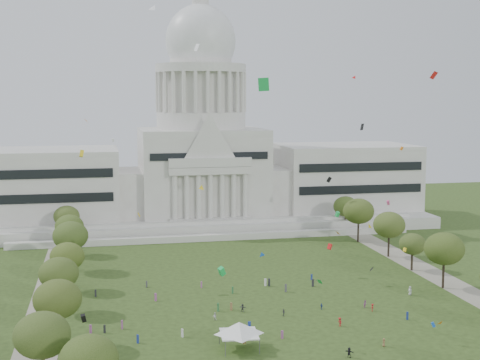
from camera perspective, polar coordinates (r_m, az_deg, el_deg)
The scene contains 31 objects.
ground at distance 138.21m, azimuth 3.89°, elevation -12.21°, with size 400.00×400.00×0.00m, color #2E4218.
capitol at distance 242.89m, azimuth -3.30°, elevation 1.54°, with size 160.00×64.50×91.30m.
path_left at distance 162.58m, azimuth -15.90°, elevation -9.49°, with size 8.00×160.00×0.04m, color gray.
path_right at distance 182.32m, azimuth 16.08°, elevation -7.69°, with size 8.00×160.00×0.04m, color gray.
row_tree_l_0 at distance 110.59m, azimuth -16.54°, elevation -12.58°, with size 8.85×8.85×12.59m.
row_tree_l_1 at distance 128.24m, azimuth -15.32°, elevation -9.79°, with size 8.86×8.86×12.59m.
row_tree_l_2 at distance 147.91m, azimuth -15.21°, elevation -7.70°, with size 8.42×8.42×11.97m.
row_tree_r_2 at distance 167.57m, azimuth 17.03°, elevation -5.63°, with size 9.55×9.55×13.58m.
row_tree_l_3 at distance 164.03m, azimuth -14.53°, elevation -6.34°, with size 8.12×8.12×11.55m.
row_tree_r_3 at distance 182.97m, azimuth 14.50°, elevation -5.31°, with size 7.01×7.01×9.98m.
row_tree_l_4 at distance 181.83m, azimuth -14.27°, elevation -4.64°, with size 9.29×9.29×13.21m.
row_tree_r_4 at distance 196.45m, azimuth 12.61°, elevation -3.76°, with size 9.19×9.19×13.06m.
row_tree_l_5 at distance 200.30m, azimuth -14.36°, elevation -3.86°, with size 8.33×8.33×11.85m.
row_tree_r_5 at distance 214.07m, azimuth 10.09°, elevation -2.64°, with size 9.82×9.82×13.96m.
row_tree_l_6 at distance 218.22m, azimuth -14.58°, elevation -3.01°, with size 8.19×8.19×11.64m.
row_tree_r_6 at distance 231.67m, azimuth 9.00°, elevation -2.24°, with size 8.42×8.42×11.97m.
near_tree_0 at distance 100.65m, azimuth -12.78°, elevation -14.69°, with size 8.47×8.47×12.04m.
event_tent at distance 124.08m, azimuth -0.08°, elevation -12.49°, with size 10.13×10.13×5.22m.
person_0 at distance 161.80m, azimuth 14.31°, elevation -9.14°, with size 1.01×0.66×2.07m, color silver.
person_2 at distance 150.65m, azimuth 10.64°, elevation -10.35°, with size 0.79×0.49×1.62m, color #994C8C.
person_3 at distance 138.18m, azimuth 8.51°, elevation -11.88°, with size 1.16×0.60×1.80m, color #B21E1E.
person_4 at distance 143.05m, azimuth 3.74°, elevation -11.21°, with size 0.90×0.49×1.53m, color #4C4C51.
person_5 at distance 145.26m, azimuth 0.22°, elevation -10.86°, with size 1.62×0.64×1.75m, color #4C4C51.
person_6 at distance 129.20m, azimuth 12.17°, elevation -13.39°, with size 0.75×0.49×1.53m, color olive.
person_7 at distance 127.70m, azimuth 0.38°, elevation -13.44°, with size 0.62×0.45×1.69m, color #B21E1E.
person_8 at distance 140.31m, azimuth -2.17°, elevation -11.55°, with size 0.78×0.48×1.61m, color silver.
person_9 at distance 148.44m, azimuth 11.24°, elevation -10.62°, with size 1.07×0.55×1.66m, color #B21E1E.
person_10 at distance 147.97m, azimuth 6.97°, elevation -10.65°, with size 0.80×0.44×1.36m, color navy.
person_11 at distance 123.01m, azimuth 9.30°, elevation -14.32°, with size 1.71×0.68×1.84m, color #26262B.
distant_crowd at distance 148.19m, azimuth -2.23°, elevation -10.50°, with size 68.01×40.49×1.94m.
kite_swarm at distance 144.37m, azimuth 2.53°, elevation -0.62°, with size 90.61×103.36×65.79m.
Camera 1 is at (-35.46, -125.58, 45.54)m, focal length 50.00 mm.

